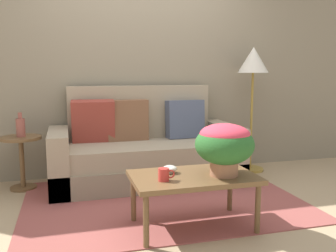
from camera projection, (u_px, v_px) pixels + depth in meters
ground_plane at (164, 202)px, 3.47m from camera, size 14.00×14.00×0.00m
wall_back at (138, 49)px, 4.38m from camera, size 6.40×0.12×2.98m
area_rug at (163, 200)px, 3.51m from camera, size 2.56×1.82×0.01m
couch at (145, 152)px, 4.10m from camera, size 2.04×0.87×1.06m
coffee_table at (193, 180)px, 2.86m from camera, size 0.96×0.59×0.43m
side_table at (22, 153)px, 3.82m from camera, size 0.41×0.41×0.56m
floor_lamp at (253, 69)px, 4.43m from camera, size 0.37×0.37×1.51m
potted_plant at (225, 143)px, 2.81m from camera, size 0.45×0.45×0.40m
coffee_mug at (164, 175)px, 2.69m from camera, size 0.13×0.08×0.09m
snack_bowl at (170, 169)px, 2.90m from camera, size 0.12×0.12×0.06m
table_vase at (21, 127)px, 3.77m from camera, size 0.09×0.09×0.25m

